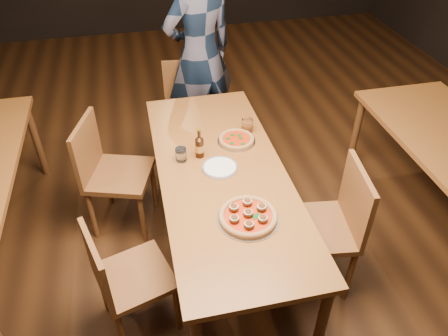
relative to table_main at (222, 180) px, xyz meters
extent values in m
plane|color=black|center=(0.00, 0.00, -0.68)|extent=(9.00, 9.00, 0.00)
cube|color=brown|center=(0.00, 0.00, 0.05)|extent=(0.80, 2.00, 0.04)
cylinder|color=#563218|center=(-0.34, 0.94, -0.32)|extent=(0.06, 0.06, 0.71)
cylinder|color=#563218|center=(0.34, -0.94, -0.32)|extent=(0.06, 0.06, 0.71)
cylinder|color=#563218|center=(0.34, 0.94, -0.32)|extent=(0.06, 0.06, 0.71)
cylinder|color=#563218|center=(-1.36, 1.24, -0.32)|extent=(0.06, 0.06, 0.71)
cylinder|color=#563218|center=(1.36, 0.74, -0.32)|extent=(0.06, 0.06, 0.71)
cylinder|color=#563218|center=(2.04, 0.74, -0.32)|extent=(0.06, 0.06, 0.71)
cylinder|color=#B7B7BF|center=(0.05, -0.44, 0.07)|extent=(0.35, 0.35, 0.01)
cylinder|color=#C57C52|center=(0.05, -0.44, 0.09)|extent=(0.33, 0.33, 0.02)
torus|color=#C57C52|center=(0.05, -0.44, 0.10)|extent=(0.33, 0.33, 0.03)
cylinder|color=#B1380A|center=(0.05, -0.44, 0.10)|extent=(0.26, 0.26, 0.00)
cylinder|color=#B7B7BF|center=(0.17, 0.31, 0.07)|extent=(0.27, 0.27, 0.01)
cylinder|color=#C57C52|center=(0.17, 0.31, 0.08)|extent=(0.24, 0.24, 0.02)
torus|color=#C57C52|center=(0.17, 0.31, 0.09)|extent=(0.25, 0.25, 0.03)
cylinder|color=#B1380A|center=(0.17, 0.31, 0.09)|extent=(0.19, 0.19, 0.00)
cylinder|color=white|center=(-0.01, 0.03, 0.08)|extent=(0.22, 0.22, 0.02)
cylinder|color=black|center=(-0.11, 0.19, 0.14)|extent=(0.06, 0.06, 0.14)
cylinder|color=black|center=(-0.11, 0.19, 0.24)|extent=(0.02, 0.02, 0.07)
cylinder|color=orange|center=(-0.11, 0.19, 0.14)|extent=(0.06, 0.06, 0.05)
cylinder|color=white|center=(-0.24, 0.18, 0.12)|extent=(0.07, 0.07, 0.09)
cylinder|color=#924410|center=(0.28, 0.41, 0.12)|extent=(0.08, 0.08, 0.10)
imported|color=black|center=(0.11, 1.41, 0.25)|extent=(0.79, 0.66, 1.85)
camera|label=1|loc=(-0.46, -2.11, 1.82)|focal=35.00mm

